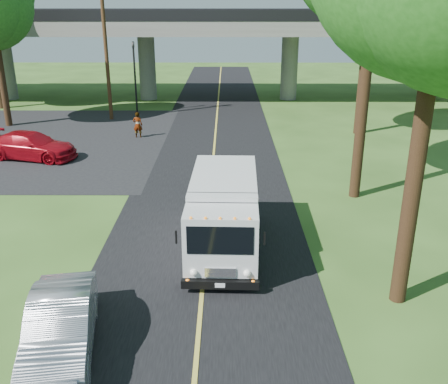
{
  "coord_description": "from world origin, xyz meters",
  "views": [
    {
      "loc": [
        0.69,
        -11.04,
        7.8
      ],
      "look_at": [
        0.61,
        5.24,
        1.6
      ],
      "focal_mm": 40.0,
      "sensor_mm": 36.0,
      "label": 1
    }
  ],
  "objects_px": {
    "silver_sedan": "(61,326)",
    "pedestrian": "(138,125)",
    "step_van": "(224,212)",
    "utility_pole": "(106,53)",
    "traffic_signal": "(135,70)",
    "red_sedan": "(31,146)"
  },
  "relations": [
    {
      "from": "traffic_signal",
      "to": "utility_pole",
      "type": "bearing_deg",
      "value": -126.87
    },
    {
      "from": "step_van",
      "to": "red_sedan",
      "type": "bearing_deg",
      "value": 136.34
    },
    {
      "from": "utility_pole",
      "to": "pedestrian",
      "type": "bearing_deg",
      "value": -61.63
    },
    {
      "from": "red_sedan",
      "to": "silver_sedan",
      "type": "xyz_separation_m",
      "value": [
        6.45,
        -15.68,
        -0.03
      ]
    },
    {
      "from": "silver_sedan",
      "to": "step_van",
      "type": "bearing_deg",
      "value": 43.83
    },
    {
      "from": "step_van",
      "to": "silver_sedan",
      "type": "distance_m",
      "value": 6.57
    },
    {
      "from": "red_sedan",
      "to": "silver_sedan",
      "type": "distance_m",
      "value": 16.95
    },
    {
      "from": "utility_pole",
      "to": "step_van",
      "type": "distance_m",
      "value": 21.76
    },
    {
      "from": "red_sedan",
      "to": "silver_sedan",
      "type": "relative_size",
      "value": 1.18
    },
    {
      "from": "utility_pole",
      "to": "traffic_signal",
      "type": "bearing_deg",
      "value": 53.13
    },
    {
      "from": "red_sedan",
      "to": "pedestrian",
      "type": "height_order",
      "value": "pedestrian"
    },
    {
      "from": "traffic_signal",
      "to": "utility_pole",
      "type": "height_order",
      "value": "utility_pole"
    },
    {
      "from": "pedestrian",
      "to": "step_van",
      "type": "bearing_deg",
      "value": 113.04
    },
    {
      "from": "silver_sedan",
      "to": "pedestrian",
      "type": "height_order",
      "value": "pedestrian"
    },
    {
      "from": "utility_pole",
      "to": "step_van",
      "type": "xyz_separation_m",
      "value": [
        8.11,
        -19.93,
        -3.25
      ]
    },
    {
      "from": "step_van",
      "to": "silver_sedan",
      "type": "bearing_deg",
      "value": -123.95
    },
    {
      "from": "traffic_signal",
      "to": "red_sedan",
      "type": "height_order",
      "value": "traffic_signal"
    },
    {
      "from": "step_van",
      "to": "pedestrian",
      "type": "relative_size",
      "value": 3.76
    },
    {
      "from": "utility_pole",
      "to": "silver_sedan",
      "type": "distance_m",
      "value": 25.9
    },
    {
      "from": "utility_pole",
      "to": "pedestrian",
      "type": "height_order",
      "value": "utility_pole"
    },
    {
      "from": "red_sedan",
      "to": "pedestrian",
      "type": "relative_size",
      "value": 3.07
    },
    {
      "from": "red_sedan",
      "to": "pedestrian",
      "type": "xyz_separation_m",
      "value": [
        4.91,
        4.44,
        0.09
      ]
    }
  ]
}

